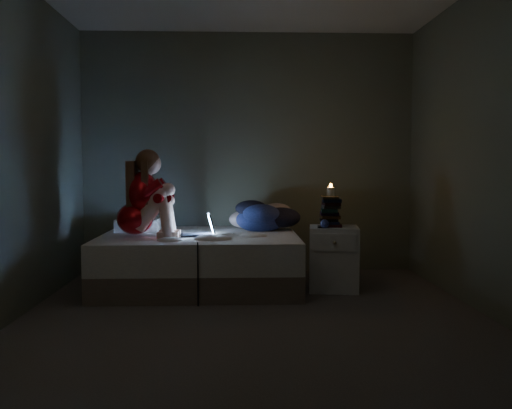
{
  "coord_description": "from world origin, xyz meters",
  "views": [
    {
      "loc": [
        -0.14,
        -4.02,
        1.16
      ],
      "look_at": [
        0.05,
        1.0,
        0.8
      ],
      "focal_mm": 37.89,
      "sensor_mm": 36.0,
      "label": 1
    }
  ],
  "objects": [
    {
      "name": "floor",
      "position": [
        0.0,
        0.0,
        -0.01
      ],
      "size": [
        3.6,
        3.8,
        0.02
      ],
      "primitive_type": "cube",
      "color": "#423E3B",
      "rests_on": "ground"
    },
    {
      "name": "wall_back",
      "position": [
        0.0,
        1.91,
        1.3
      ],
      "size": [
        3.6,
        0.02,
        2.6
      ],
      "primitive_type": "cube",
      "color": "#54594F",
      "rests_on": "ground"
    },
    {
      "name": "wall_front",
      "position": [
        0.0,
        -1.91,
        1.3
      ],
      "size": [
        3.6,
        0.02,
        2.6
      ],
      "primitive_type": "cube",
      "color": "#54594F",
      "rests_on": "ground"
    },
    {
      "name": "wall_left",
      "position": [
        -1.81,
        0.0,
        1.3
      ],
      "size": [
        0.02,
        3.8,
        2.6
      ],
      "primitive_type": "cube",
      "color": "#54594F",
      "rests_on": "ground"
    },
    {
      "name": "wall_right",
      "position": [
        1.81,
        0.0,
        1.3
      ],
      "size": [
        0.02,
        3.8,
        2.6
      ],
      "primitive_type": "cube",
      "color": "#54594F",
      "rests_on": "ground"
    },
    {
      "name": "bed",
      "position": [
        -0.48,
        1.1,
        0.25
      ],
      "size": [
        1.85,
        1.39,
        0.51
      ],
      "primitive_type": null,
      "color": "#B6B4AE",
      "rests_on": "ground"
    },
    {
      "name": "pillow",
      "position": [
        -1.12,
        1.42,
        0.57
      ],
      "size": [
        0.42,
        0.3,
        0.12
      ],
      "primitive_type": "cube",
      "color": "white",
      "rests_on": "bed"
    },
    {
      "name": "woman",
      "position": [
        -1.06,
        0.91,
        0.91
      ],
      "size": [
        0.5,
        0.33,
        0.81
      ],
      "primitive_type": null,
      "rotation": [
        0.0,
        0.0,
        -0.01
      ],
      "color": "maroon",
      "rests_on": "bed"
    },
    {
      "name": "laptop",
      "position": [
        -0.5,
        0.99,
        0.62
      ],
      "size": [
        0.34,
        0.26,
        0.22
      ],
      "primitive_type": null,
      "rotation": [
        0.0,
        0.0,
        0.12
      ],
      "color": "black",
      "rests_on": "bed"
    },
    {
      "name": "clothes_pile",
      "position": [
        0.11,
        1.41,
        0.67
      ],
      "size": [
        0.64,
        0.57,
        0.32
      ],
      "primitive_type": null,
      "rotation": [
        0.0,
        0.0,
        -0.33
      ],
      "color": "#162149",
      "rests_on": "bed"
    },
    {
      "name": "nightstand",
      "position": [
        0.77,
        0.94,
        0.3
      ],
      "size": [
        0.5,
        0.46,
        0.6
      ],
      "primitive_type": "cube",
      "rotation": [
        0.0,
        0.0,
        -0.14
      ],
      "color": "silver",
      "rests_on": "ground"
    },
    {
      "name": "book_stack",
      "position": [
        0.75,
        0.97,
        0.74
      ],
      "size": [
        0.19,
        0.25,
        0.29
      ],
      "primitive_type": null,
      "color": "black",
      "rests_on": "nightstand"
    },
    {
      "name": "candle",
      "position": [
        0.75,
        0.97,
        0.93
      ],
      "size": [
        0.07,
        0.07,
        0.08
      ],
      "primitive_type": "cylinder",
      "color": "beige",
      "rests_on": "book_stack"
    },
    {
      "name": "phone",
      "position": [
        0.66,
        0.87,
        0.6
      ],
      "size": [
        0.07,
        0.14,
        0.01
      ],
      "primitive_type": "cube",
      "rotation": [
        0.0,
        0.0,
        -0.0
      ],
      "color": "black",
      "rests_on": "nightstand"
    },
    {
      "name": "blue_orb",
      "position": [
        0.68,
        0.81,
        0.64
      ],
      "size": [
        0.08,
        0.08,
        0.08
      ],
      "primitive_type": "sphere",
      "color": "navy",
      "rests_on": "nightstand"
    }
  ]
}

